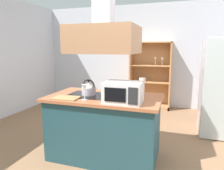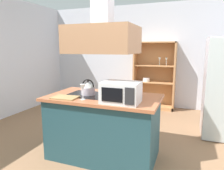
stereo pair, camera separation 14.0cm
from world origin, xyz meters
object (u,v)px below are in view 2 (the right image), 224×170
at_px(kettle, 88,88).
at_px(microwave, 121,92).
at_px(wine_glass_on_counter, 83,88).
at_px(dish_cabinet, 154,79).
at_px(cutting_board, 65,97).
at_px(fruit_bowl, 129,92).

distance_m(kettle, microwave, 0.63).
xyz_separation_m(kettle, microwave, (0.58, -0.24, 0.04)).
bearing_deg(microwave, wine_glass_on_counter, -176.06).
distance_m(dish_cabinet, wine_glass_on_counter, 3.11).
height_order(cutting_board, wine_glass_on_counter, wine_glass_on_counter).
height_order(microwave, fruit_bowl, microwave).
xyz_separation_m(dish_cabinet, fruit_bowl, (0.06, -2.62, 0.19)).
xyz_separation_m(dish_cabinet, kettle, (-0.50, -2.79, 0.24)).
relative_size(microwave, fruit_bowl, 2.06).
bearing_deg(fruit_bowl, dish_cabinet, 91.33).
bearing_deg(fruit_bowl, cutting_board, -148.92).
xyz_separation_m(dish_cabinet, wine_glass_on_counter, (-0.43, -3.07, 0.29)).
xyz_separation_m(cutting_board, microwave, (0.78, 0.05, 0.12)).
xyz_separation_m(dish_cabinet, cutting_board, (-0.70, -3.08, 0.15)).
relative_size(kettle, microwave, 0.49).
height_order(wine_glass_on_counter, fruit_bowl, wine_glass_on_counter).
bearing_deg(kettle, fruit_bowl, 16.90).
xyz_separation_m(wine_glass_on_counter, fruit_bowl, (0.49, 0.45, -0.11)).
distance_m(dish_cabinet, microwave, 3.05).
relative_size(dish_cabinet, fruit_bowl, 7.72).
distance_m(wine_glass_on_counter, fruit_bowl, 0.68).
height_order(dish_cabinet, cutting_board, dish_cabinet).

